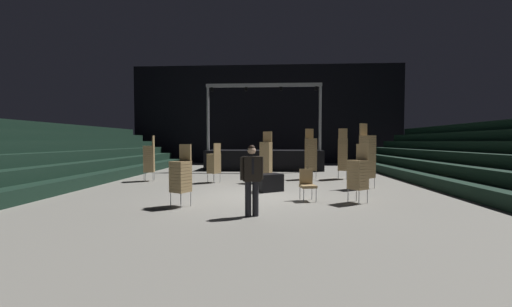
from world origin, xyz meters
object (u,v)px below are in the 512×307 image
object	(u,v)px
chair_stack_rear_left	(149,158)
loose_chair_near_man	(307,183)
man_with_tie	(252,176)
stage_riser	(264,159)
chair_stack_mid_centre	(214,163)
equipment_road_case	(269,183)
chair_stack_mid_left	(367,156)
chair_stack_front_left	(311,154)
chair_stack_front_right	(266,157)
chair_stack_rear_right	(181,175)
chair_stack_mid_right	(343,154)
chair_stack_rear_centre	(358,173)

from	to	relation	value
chair_stack_rear_left	loose_chair_near_man	size ratio (longest dim) A/B	2.17
loose_chair_near_man	man_with_tie	bearing A→B (deg)	40.96
loose_chair_near_man	stage_riser	bearing A→B (deg)	-92.52
chair_stack_mid_centre	equipment_road_case	bearing A→B (deg)	-100.26
chair_stack_rear_left	chair_stack_mid_left	bearing A→B (deg)	-113.70
chair_stack_front_left	chair_stack_front_right	bearing A→B (deg)	15.73
stage_riser	chair_stack_rear_right	size ratio (longest dim) A/B	4.22
chair_stack_rear_left	equipment_road_case	size ratio (longest dim) A/B	2.28
chair_stack_mid_left	chair_stack_mid_centre	xyz separation A→B (m)	(-6.13, 1.27, -0.38)
chair_stack_front_right	chair_stack_rear_left	bearing A→B (deg)	16.22
chair_stack_mid_left	loose_chair_near_man	distance (m)	3.66
chair_stack_front_left	chair_stack_rear_left	bearing A→B (deg)	-7.42
man_with_tie	chair_stack_front_left	bearing A→B (deg)	-124.47
chair_stack_mid_right	chair_stack_rear_right	bearing A→B (deg)	-118.76
chair_stack_mid_centre	equipment_road_case	distance (m)	3.30
man_with_tie	loose_chair_near_man	world-z (taller)	man_with_tie
stage_riser	man_with_tie	distance (m)	12.09
chair_stack_mid_centre	chair_stack_rear_left	bearing A→B (deg)	115.54
stage_riser	chair_stack_front_left	size ratio (longest dim) A/B	3.02
chair_stack_rear_right	stage_riser	bearing A→B (deg)	-73.22
chair_stack_rear_centre	chair_stack_rear_left	bearing A→B (deg)	24.05
chair_stack_mid_right	chair_stack_rear_centre	bearing A→B (deg)	-85.02
chair_stack_mid_left	equipment_road_case	bearing A→B (deg)	-22.96
chair_stack_front_left	chair_stack_rear_centre	xyz separation A→B (m)	(0.68, -5.53, -0.34)
chair_stack_rear_centre	stage_riser	bearing A→B (deg)	-20.82
chair_stack_mid_left	chair_stack_rear_right	world-z (taller)	chair_stack_mid_left
chair_stack_front_right	loose_chair_near_man	size ratio (longest dim) A/B	2.35
chair_stack_front_left	chair_stack_mid_centre	xyz separation A→B (m)	(-4.34, -1.45, -0.34)
chair_stack_front_right	loose_chair_near_man	world-z (taller)	chair_stack_front_right
chair_stack_front_right	chair_stack_mid_centre	size ratio (longest dim) A/B	1.30
stage_riser	chair_stack_rear_centre	bearing A→B (deg)	-73.65
man_with_tie	chair_stack_mid_centre	bearing A→B (deg)	-87.53
chair_stack_front_left	chair_stack_rear_right	xyz separation A→B (m)	(-4.31, -6.29, -0.34)
man_with_tie	chair_stack_front_right	xyz separation A→B (m)	(0.21, 5.97, 0.15)
stage_riser	chair_stack_rear_centre	xyz separation A→B (m)	(3.04, -10.35, 0.17)
chair_stack_mid_left	chair_stack_rear_left	bearing A→B (deg)	-46.60
man_with_tie	equipment_road_case	size ratio (longest dim) A/B	1.89
man_with_tie	chair_stack_mid_centre	world-z (taller)	chair_stack_mid_centre
man_with_tie	chair_stack_rear_left	bearing A→B (deg)	-67.48
chair_stack_rear_right	equipment_road_case	distance (m)	3.61
man_with_tie	chair_stack_rear_centre	bearing A→B (deg)	-166.68
chair_stack_mid_centre	loose_chair_near_man	size ratio (longest dim) A/B	1.81
chair_stack_rear_right	chair_stack_rear_centre	xyz separation A→B (m)	(4.99, 0.76, 0.00)
stage_riser	chair_stack_mid_centre	size ratio (longest dim) A/B	4.22
stage_riser	chair_stack_front_left	bearing A→B (deg)	-63.91
chair_stack_front_right	chair_stack_rear_centre	distance (m)	5.06
chair_stack_front_left	chair_stack_mid_left	distance (m)	3.26
man_with_tie	equipment_road_case	distance (m)	3.71
equipment_road_case	chair_stack_rear_right	bearing A→B (deg)	-131.82
stage_riser	chair_stack_rear_centre	distance (m)	10.79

